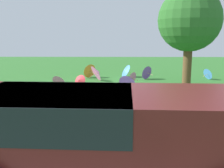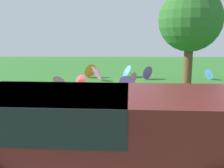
% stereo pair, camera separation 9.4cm
% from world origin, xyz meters
% --- Properties ---
extents(ground, '(40.00, 40.00, 0.00)m').
position_xyz_m(ground, '(0.00, 0.00, 0.00)').
color(ground, '#2D6B28').
extents(van_dark, '(4.68, 2.29, 1.53)m').
position_xyz_m(van_dark, '(0.28, 7.77, 0.91)').
color(van_dark, '#591919').
rests_on(van_dark, ground).
extents(park_bench, '(1.62, 0.57, 0.90)m').
position_xyz_m(park_bench, '(-1.21, 3.37, 0.47)').
color(park_bench, navy).
rests_on(park_bench, ground).
extents(shade_tree, '(3.03, 3.03, 4.74)m').
position_xyz_m(shade_tree, '(-3.51, -0.78, 3.20)').
color(shade_tree, brown).
rests_on(shade_tree, ground).
extents(parasol_pink_0, '(0.66, 0.69, 0.66)m').
position_xyz_m(parasol_pink_0, '(-0.81, -1.35, 0.33)').
color(parasol_pink_0, tan).
rests_on(parasol_pink_0, ground).
extents(parasol_purple_0, '(0.92, 0.80, 0.80)m').
position_xyz_m(parasol_purple_0, '(-0.53, 0.52, 0.40)').
color(parasol_purple_0, tan).
rests_on(parasol_purple_0, ground).
extents(parasol_blue_0, '(0.64, 0.72, 0.65)m').
position_xyz_m(parasol_blue_0, '(-5.35, -2.91, 0.32)').
color(parasol_blue_0, tan).
rests_on(parasol_blue_0, ground).
extents(parasol_pink_1, '(0.80, 0.73, 0.65)m').
position_xyz_m(parasol_pink_1, '(2.75, -0.33, 0.32)').
color(parasol_pink_1, tan).
rests_on(parasol_pink_1, ground).
extents(parasol_purple_1, '(0.77, 0.74, 0.78)m').
position_xyz_m(parasol_purple_1, '(-1.75, -2.95, 0.39)').
color(parasol_purple_1, tan).
rests_on(parasol_purple_1, ground).
extents(parasol_blue_2, '(0.90, 0.96, 0.80)m').
position_xyz_m(parasol_blue_2, '(-0.54, -3.68, 0.40)').
color(parasol_blue_2, tan).
rests_on(parasol_blue_2, ground).
extents(parasol_pink_3, '(0.96, 1.11, 0.92)m').
position_xyz_m(parasol_pink_3, '(1.05, -2.38, 0.46)').
color(parasol_pink_3, tan).
rests_on(parasol_pink_3, ground).
extents(parasol_red_0, '(1.11, 1.06, 0.74)m').
position_xyz_m(parasol_red_0, '(2.17, 3.96, 0.41)').
color(parasol_red_0, tan).
rests_on(parasol_red_0, ground).
extents(parasol_red_1, '(0.78, 0.74, 0.60)m').
position_xyz_m(parasol_red_1, '(-2.68, 3.39, 0.36)').
color(parasol_red_1, tan).
rests_on(parasol_red_1, ground).
extents(parasol_red_4, '(0.73, 0.65, 0.61)m').
position_xyz_m(parasol_red_4, '(1.81, -0.61, 0.31)').
color(parasol_red_4, tan).
rests_on(parasol_red_4, ground).
extents(parasol_orange_2, '(0.87, 0.83, 0.85)m').
position_xyz_m(parasol_orange_2, '(1.64, -3.47, 0.43)').
color(parasol_orange_2, tan).
rests_on(parasol_orange_2, ground).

